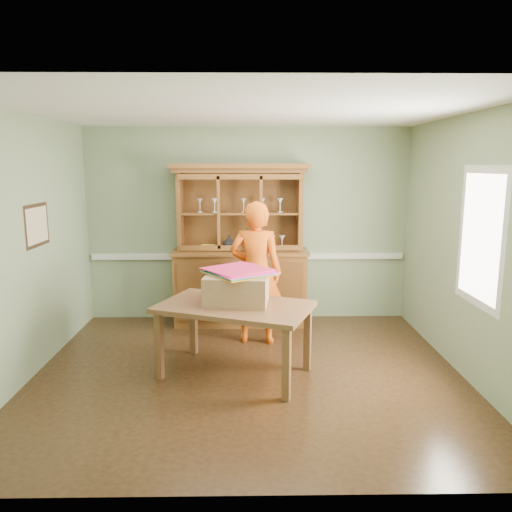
{
  "coord_description": "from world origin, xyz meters",
  "views": [
    {
      "loc": [
        0.0,
        -4.99,
        2.18
      ],
      "look_at": [
        0.09,
        0.4,
        1.19
      ],
      "focal_mm": 35.0,
      "sensor_mm": 36.0,
      "label": 1
    }
  ],
  "objects_px": {
    "dining_table": "(235,313)",
    "cardboard_box": "(237,289)",
    "china_hutch": "(240,268)",
    "person": "(256,273)"
  },
  "relations": [
    {
      "from": "china_hutch",
      "to": "person",
      "type": "distance_m",
      "value": 0.82
    },
    {
      "from": "china_hutch",
      "to": "person",
      "type": "xyz_separation_m",
      "value": [
        0.2,
        -0.78,
        0.11
      ]
    },
    {
      "from": "china_hutch",
      "to": "dining_table",
      "type": "height_order",
      "value": "china_hutch"
    },
    {
      "from": "cardboard_box",
      "to": "person",
      "type": "relative_size",
      "value": 0.36
    },
    {
      "from": "dining_table",
      "to": "cardboard_box",
      "type": "distance_m",
      "value": 0.25
    },
    {
      "from": "china_hutch",
      "to": "dining_table",
      "type": "distance_m",
      "value": 1.78
    },
    {
      "from": "china_hutch",
      "to": "dining_table",
      "type": "bearing_deg",
      "value": -91.05
    },
    {
      "from": "dining_table",
      "to": "cardboard_box",
      "type": "xyz_separation_m",
      "value": [
        0.02,
        0.06,
        0.24
      ]
    },
    {
      "from": "dining_table",
      "to": "cardboard_box",
      "type": "height_order",
      "value": "cardboard_box"
    },
    {
      "from": "china_hutch",
      "to": "cardboard_box",
      "type": "relative_size",
      "value": 3.44
    }
  ]
}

